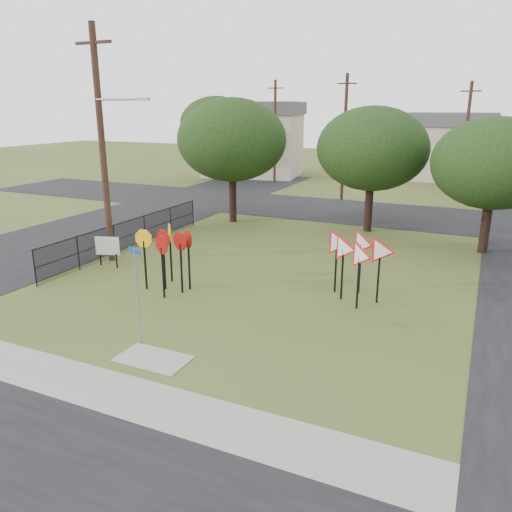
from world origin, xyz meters
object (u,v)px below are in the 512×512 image
(stop_sign_cluster, at_px, (168,245))
(yield_sign_cluster, at_px, (356,251))
(info_board, at_px, (107,247))
(street_name_sign, at_px, (137,290))

(stop_sign_cluster, xyz_separation_m, yield_sign_cluster, (6.59, 2.01, 0.05))
(yield_sign_cluster, bearing_deg, stop_sign_cluster, -163.00)
(yield_sign_cluster, bearing_deg, info_board, -176.11)
(info_board, bearing_deg, stop_sign_cluster, -17.56)
(info_board, bearing_deg, yield_sign_cluster, 3.89)
(yield_sign_cluster, distance_m, info_board, 10.73)
(street_name_sign, xyz_separation_m, stop_sign_cluster, (-1.78, 4.13, 0.09))
(street_name_sign, height_order, stop_sign_cluster, street_name_sign)
(street_name_sign, relative_size, yield_sign_cluster, 1.06)
(stop_sign_cluster, bearing_deg, street_name_sign, -66.69)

